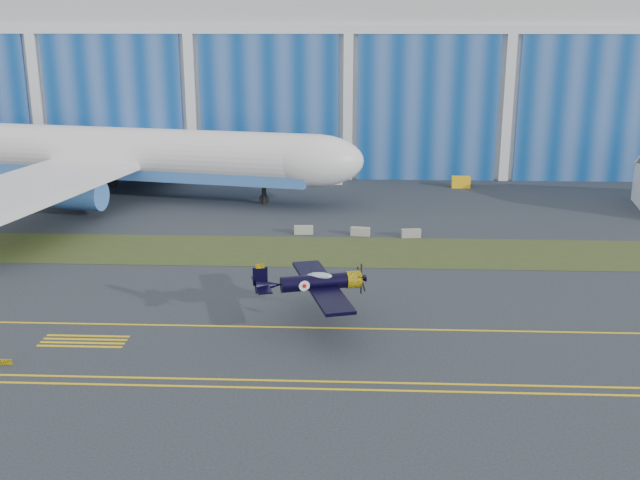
{
  "coord_description": "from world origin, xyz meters",
  "views": [
    {
      "loc": [
        0.76,
        -55.79,
        21.62
      ],
      "look_at": [
        -1.92,
        4.67,
        3.9
      ],
      "focal_mm": 42.0,
      "sensor_mm": 36.0,
      "label": 1
    }
  ],
  "objects_px": {
    "warbird": "(315,282)",
    "tug": "(461,182)",
    "jetliner": "(110,97)",
    "shipping_container": "(321,174)"
  },
  "relations": [
    {
      "from": "warbird",
      "to": "tug",
      "type": "xyz_separation_m",
      "value": [
        17.35,
        48.6,
        -2.58
      ]
    },
    {
      "from": "shipping_container",
      "to": "tug",
      "type": "distance_m",
      "value": 19.18
    },
    {
      "from": "jetliner",
      "to": "warbird",
      "type": "bearing_deg",
      "value": -45.46
    },
    {
      "from": "jetliner",
      "to": "shipping_container",
      "type": "bearing_deg",
      "value": 30.32
    },
    {
      "from": "warbird",
      "to": "jetliner",
      "type": "xyz_separation_m",
      "value": [
        -27.67,
        41.56,
        9.23
      ]
    },
    {
      "from": "warbird",
      "to": "jetliner",
      "type": "relative_size",
      "value": 0.16
    },
    {
      "from": "warbird",
      "to": "jetliner",
      "type": "height_order",
      "value": "jetliner"
    },
    {
      "from": "tug",
      "to": "shipping_container",
      "type": "bearing_deg",
      "value": 176.46
    },
    {
      "from": "warbird",
      "to": "jetliner",
      "type": "distance_m",
      "value": 50.77
    },
    {
      "from": "tug",
      "to": "jetliner",
      "type": "bearing_deg",
      "value": -168.31
    }
  ]
}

